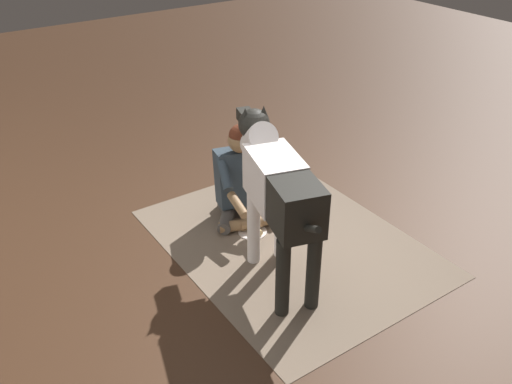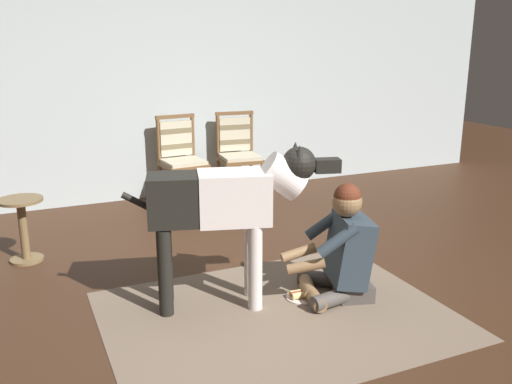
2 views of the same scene
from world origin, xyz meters
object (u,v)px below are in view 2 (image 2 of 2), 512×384
(dining_chair_right_of_pair, at_px, (238,150))
(hot_dog_on_plate, at_px, (302,295))
(round_side_table, at_px, (23,225))
(large_dog, at_px, (226,203))
(dining_chair_left_of_pair, at_px, (180,155))
(person_sitting_on_floor, at_px, (342,251))

(dining_chair_right_of_pair, xyz_separation_m, hot_dog_on_plate, (-0.64, -2.78, -0.52))
(dining_chair_right_of_pair, distance_m, round_side_table, 2.72)
(large_dog, xyz_separation_m, round_side_table, (-1.26, 1.42, -0.42))
(dining_chair_right_of_pair, distance_m, hot_dog_on_plate, 2.90)
(hot_dog_on_plate, bearing_deg, large_dog, 164.28)
(hot_dog_on_plate, bearing_deg, dining_chair_left_of_pair, 91.34)
(dining_chair_right_of_pair, relative_size, round_side_table, 1.80)
(round_side_table, bearing_deg, large_dog, -48.26)
(dining_chair_left_of_pair, relative_size, round_side_table, 1.80)
(dining_chair_right_of_pair, relative_size, large_dog, 0.69)
(large_dog, relative_size, round_side_table, 2.63)
(person_sitting_on_floor, height_order, round_side_table, person_sitting_on_floor)
(dining_chair_right_of_pair, height_order, round_side_table, dining_chair_right_of_pair)
(large_dog, relative_size, hot_dog_on_plate, 6.02)
(large_dog, distance_m, round_side_table, 1.94)
(dining_chair_right_of_pair, xyz_separation_m, round_side_table, (-2.42, -1.22, -0.22))
(dining_chair_left_of_pair, distance_m, large_dog, 2.68)
(dining_chair_left_of_pair, height_order, person_sitting_on_floor, dining_chair_left_of_pair)
(dining_chair_right_of_pair, relative_size, person_sitting_on_floor, 1.17)
(dining_chair_left_of_pair, bearing_deg, round_side_table, -144.60)
(person_sitting_on_floor, distance_m, large_dog, 0.91)
(person_sitting_on_floor, relative_size, round_side_table, 1.55)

